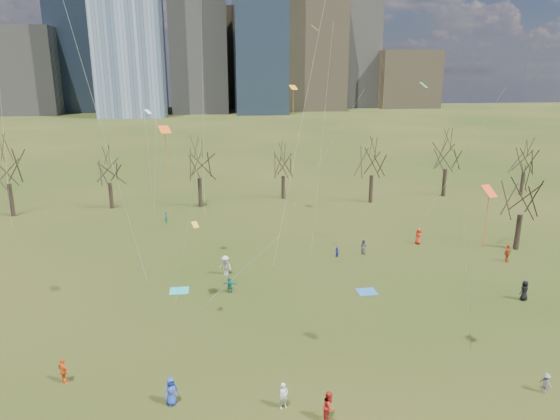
{
  "coord_description": "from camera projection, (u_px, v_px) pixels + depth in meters",
  "views": [
    {
      "loc": [
        -5.75,
        -27.38,
        18.12
      ],
      "look_at": [
        0.0,
        12.0,
        7.0
      ],
      "focal_mm": 32.0,
      "sensor_mm": 36.0,
      "label": 1
    }
  ],
  "objects": [
    {
      "name": "ground",
      "position": [
        307.0,
        366.0,
        31.76
      ],
      "size": [
        500.0,
        500.0,
        0.0
      ],
      "primitive_type": "plane",
      "color": "black",
      "rests_on": "ground"
    },
    {
      "name": "downtown_skyline",
      "position": [
        210.0,
        22.0,
        221.68
      ],
      "size": [
        212.5,
        78.0,
        118.0
      ],
      "color": "slate",
      "rests_on": "ground"
    },
    {
      "name": "bare_tree_row",
      "position": [
        252.0,
        166.0,
        65.58
      ],
      "size": [
        113.04,
        29.8,
        9.5
      ],
      "color": "black",
      "rests_on": "ground"
    },
    {
      "name": "blanket_teal",
      "position": [
        179.0,
        291.0,
        42.59
      ],
      "size": [
        1.6,
        1.5,
        0.03
      ],
      "primitive_type": "cube",
      "color": "#1CA8A2",
      "rests_on": "ground"
    },
    {
      "name": "blanket_navy",
      "position": [
        367.0,
        292.0,
        42.38
      ],
      "size": [
        1.6,
        1.5,
        0.03
      ],
      "primitive_type": "cube",
      "color": "#245DA9",
      "rests_on": "ground"
    },
    {
      "name": "person_0",
      "position": [
        171.0,
        391.0,
        27.86
      ],
      "size": [
        0.97,
        0.83,
        1.69
      ],
      "primitive_type": "imported",
      "rotation": [
        0.0,
        0.0,
        0.43
      ],
      "color": "#2640A6",
      "rests_on": "ground"
    },
    {
      "name": "person_1",
      "position": [
        284.0,
        396.0,
        27.6
      ],
      "size": [
        0.67,
        0.57,
        1.55
      ],
      "primitive_type": "imported",
      "rotation": [
        0.0,
        0.0,
        0.42
      ],
      "color": "silver",
      "rests_on": "ground"
    },
    {
      "name": "person_2",
      "position": [
        329.0,
        406.0,
        26.57
      ],
      "size": [
        1.01,
        1.08,
        1.77
      ],
      "primitive_type": "imported",
      "rotation": [
        0.0,
        0.0,
        1.05
      ],
      "color": "red",
      "rests_on": "ground"
    },
    {
      "name": "person_3",
      "position": [
        546.0,
        383.0,
        29.0
      ],
      "size": [
        0.71,
        0.91,
        1.24
      ],
      "primitive_type": "imported",
      "rotation": [
        0.0,
        0.0,
        1.93
      ],
      "color": "slate",
      "rests_on": "ground"
    },
    {
      "name": "person_4",
      "position": [
        63.0,
        371.0,
        29.81
      ],
      "size": [
        0.97,
        0.95,
        1.64
      ],
      "primitive_type": "imported",
      "rotation": [
        0.0,
        0.0,
        2.37
      ],
      "color": "orange",
      "rests_on": "ground"
    },
    {
      "name": "person_5",
      "position": [
        230.0,
        285.0,
        42.11
      ],
      "size": [
        1.36,
        0.65,
        1.41
      ],
      "primitive_type": "imported",
      "rotation": [
        0.0,
        0.0,
        2.96
      ],
      "color": "#1B7962",
      "rests_on": "ground"
    },
    {
      "name": "person_6",
      "position": [
        524.0,
        291.0,
        40.65
      ],
      "size": [
        0.95,
        0.76,
        1.69
      ],
      "primitive_type": "imported",
      "rotation": [
        0.0,
        0.0,
        3.45
      ],
      "color": "black",
      "rests_on": "ground"
    },
    {
      "name": "person_8",
      "position": [
        337.0,
        252.0,
        50.06
      ],
      "size": [
        0.6,
        0.65,
        1.08
      ],
      "primitive_type": "imported",
      "rotation": [
        0.0,
        0.0,
        5.16
      ],
      "color": "#292BB3",
      "rests_on": "ground"
    },
    {
      "name": "person_9",
      "position": [
        225.0,
        265.0,
        45.62
      ],
      "size": [
        1.4,
        1.27,
        1.89
      ],
      "primitive_type": "imported",
      "rotation": [
        0.0,
        0.0,
        5.68
      ],
      "color": "silver",
      "rests_on": "ground"
    },
    {
      "name": "person_10",
      "position": [
        507.0,
        253.0,
        48.89
      ],
      "size": [
        1.11,
        0.82,
        1.75
      ],
      "primitive_type": "imported",
      "rotation": [
        0.0,
        0.0,
        0.44
      ],
      "color": "#BD461B",
      "rests_on": "ground"
    },
    {
      "name": "person_12",
      "position": [
        418.0,
        236.0,
        53.9
      ],
      "size": [
        0.79,
        1.0,
        1.79
      ],
      "primitive_type": "imported",
      "rotation": [
        0.0,
        0.0,
        1.85
      ],
      "color": "red",
      "rests_on": "ground"
    },
    {
      "name": "person_13",
      "position": [
        166.0,
        217.0,
        61.28
      ],
      "size": [
        0.41,
        0.58,
        1.48
      ],
      "primitive_type": "imported",
      "rotation": [
        0.0,
        0.0,
        1.69
      ],
      "color": "#176A5F",
      "rests_on": "ground"
    },
    {
      "name": "person_14",
      "position": [
        363.0,
        247.0,
        50.93
      ],
      "size": [
        0.93,
        0.97,
        1.57
      ],
      "primitive_type": "imported",
      "rotation": [
        0.0,
        0.0,
        2.22
      ],
      "color": "slate",
      "rests_on": "ground"
    },
    {
      "name": "kites_airborne",
      "position": [
        261.0,
        100.0,
        43.02
      ],
      "size": [
        68.53,
        41.99,
        34.68
      ],
      "color": "#F25C14",
      "rests_on": "ground"
    }
  ]
}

